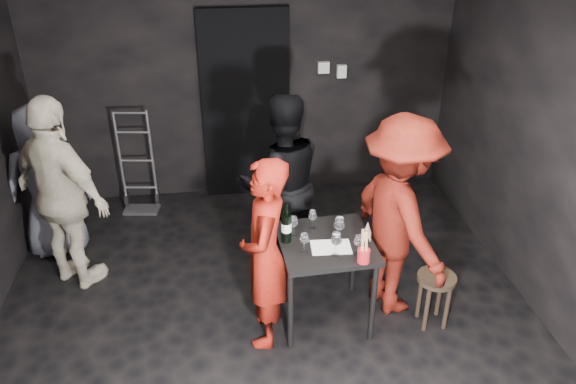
{
  "coord_description": "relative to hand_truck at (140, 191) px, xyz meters",
  "views": [
    {
      "loc": [
        -0.29,
        -3.39,
        3.17
      ],
      "look_at": [
        0.18,
        0.25,
        1.16
      ],
      "focal_mm": 35.0,
      "sensor_mm": 36.0,
      "label": 1
    }
  ],
  "objects": [
    {
      "name": "floor",
      "position": [
        1.21,
        -2.21,
        -0.21
      ],
      "size": [
        4.5,
        5.0,
        0.02
      ],
      "primitive_type": "cube",
      "color": "black",
      "rests_on": "ground"
    },
    {
      "name": "wall_back",
      "position": [
        1.21,
        0.29,
        1.14
      ],
      "size": [
        4.5,
        0.04,
        2.7
      ],
      "primitive_type": "cube",
      "color": "black",
      "rests_on": "ground"
    },
    {
      "name": "wall_right",
      "position": [
        3.46,
        -2.21,
        1.14
      ],
      "size": [
        0.04,
        5.0,
        2.7
      ],
      "primitive_type": "cube",
      "color": "black",
      "rests_on": "ground"
    },
    {
      "name": "doorway",
      "position": [
        1.21,
        0.23,
        0.84
      ],
      "size": [
        0.95,
        0.1,
        2.1
      ],
      "primitive_type": "cube",
      "color": "black",
      "rests_on": "ground"
    },
    {
      "name": "wallbox_upper",
      "position": [
        2.06,
        0.24,
        1.24
      ],
      "size": [
        0.12,
        0.06,
        0.12
      ],
      "primitive_type": "cube",
      "color": "#B7B7B2",
      "rests_on": "wall_back"
    },
    {
      "name": "wallbox_lower",
      "position": [
        2.26,
        0.24,
        1.19
      ],
      "size": [
        0.1,
        0.06,
        0.14
      ],
      "primitive_type": "cube",
      "color": "#B7B7B2",
      "rests_on": "wall_back"
    },
    {
      "name": "hand_truck",
      "position": [
        0.0,
        0.0,
        0.0
      ],
      "size": [
        0.38,
        0.33,
        1.13
      ],
      "rotation": [
        0.0,
        0.0,
        -0.13
      ],
      "color": "#B2B2B7",
      "rests_on": "floor"
    },
    {
      "name": "tasting_table",
      "position": [
        1.68,
        -2.04,
        0.44
      ],
      "size": [
        0.72,
        0.72,
        0.75
      ],
      "rotation": [
        0.0,
        0.0,
        0.05
      ],
      "color": "black",
      "rests_on": "floor"
    },
    {
      "name": "stool",
      "position": [
        2.54,
        -2.23,
        0.15
      ],
      "size": [
        0.31,
        0.31,
        0.47
      ],
      "rotation": [
        0.0,
        0.0,
        0.2
      ],
      "color": "#2F2219",
      "rests_on": "floor"
    },
    {
      "name": "server_red",
      "position": [
        1.19,
        -2.2,
        0.59
      ],
      "size": [
        0.48,
        0.64,
        1.6
      ],
      "primitive_type": "imported",
      "rotation": [
        0.0,
        0.0,
        -1.74
      ],
      "color": "maroon",
      "rests_on": "floor"
    },
    {
      "name": "woman_black",
      "position": [
        1.43,
        -1.19,
        0.71
      ],
      "size": [
        0.96,
        0.63,
        1.85
      ],
      "primitive_type": "imported",
      "rotation": [
        0.0,
        0.0,
        3.3
      ],
      "color": "black",
      "rests_on": "floor"
    },
    {
      "name": "man_maroon",
      "position": [
        2.29,
        -1.94,
        0.77
      ],
      "size": [
        0.93,
        1.38,
        1.95
      ],
      "primitive_type": "imported",
      "rotation": [
        0.0,
        0.0,
        1.87
      ],
      "color": "#60140C",
      "rests_on": "floor"
    },
    {
      "name": "bystander_cream",
      "position": [
        -0.43,
        -1.27,
        0.82
      ],
      "size": [
        1.3,
        1.19,
        2.05
      ],
      "primitive_type": "imported",
      "rotation": [
        0.0,
        0.0,
        2.49
      ],
      "color": "beige",
      "rests_on": "floor"
    },
    {
      "name": "bystander_grey",
      "position": [
        -0.71,
        -0.75,
        0.55
      ],
      "size": [
        0.79,
        0.51,
        1.51
      ],
      "primitive_type": "imported",
      "rotation": [
        0.0,
        0.0,
        3.3
      ],
      "color": "slate",
      "rests_on": "floor"
    },
    {
      "name": "tasting_mat",
      "position": [
        1.7,
        -2.13,
        0.54
      ],
      "size": [
        0.31,
        0.22,
        0.0
      ],
      "primitive_type": "cube",
      "rotation": [
        0.0,
        0.0,
        -0.06
      ],
      "color": "white",
      "rests_on": "tasting_table"
    },
    {
      "name": "wine_glass_a",
      "position": [
        1.49,
        -2.16,
        0.63
      ],
      "size": [
        0.07,
        0.07,
        0.18
      ],
      "primitive_type": null,
      "rotation": [
        0.0,
        0.0,
        -0.11
      ],
      "color": "white",
      "rests_on": "tasting_table"
    },
    {
      "name": "wine_glass_b",
      "position": [
        1.44,
        -1.93,
        0.63
      ],
      "size": [
        0.08,
        0.08,
        0.19
      ],
      "primitive_type": null,
      "rotation": [
        0.0,
        0.0,
        -0.18
      ],
      "color": "white",
      "rests_on": "tasting_table"
    },
    {
      "name": "wine_glass_c",
      "position": [
        1.61,
        -1.85,
        0.63
      ],
      "size": [
        0.09,
        0.09,
        0.18
      ],
      "primitive_type": null,
      "rotation": [
        0.0,
        0.0,
        0.31
      ],
      "color": "white",
      "rests_on": "tasting_table"
    },
    {
      "name": "wine_glass_d",
      "position": [
        1.72,
        -2.23,
        0.65
      ],
      "size": [
        0.1,
        0.1,
        0.22
      ],
      "primitive_type": null,
      "rotation": [
        0.0,
        0.0,
        -0.3
      ],
      "color": "white",
      "rests_on": "tasting_table"
    },
    {
      "name": "wine_glass_e",
      "position": [
        1.88,
        -2.25,
        0.63
      ],
      "size": [
        0.09,
        0.09,
        0.19
      ],
      "primitive_type": null,
      "rotation": [
        0.0,
        0.0,
        0.4
      ],
      "color": "white",
      "rests_on": "tasting_table"
    },
    {
      "name": "wine_glass_f",
      "position": [
        1.78,
        -2.04,
        0.65
      ],
      "size": [
        0.1,
        0.1,
        0.22
      ],
      "primitive_type": null,
      "rotation": [
        0.0,
        0.0,
        0.24
      ],
      "color": "white",
      "rests_on": "tasting_table"
    },
    {
      "name": "wine_bottle",
      "position": [
        1.38,
        -2.0,
        0.67
      ],
      "size": [
        0.08,
        0.08,
        0.33
      ],
      "rotation": [
        0.0,
        0.0,
        -0.31
      ],
      "color": "black",
      "rests_on": "tasting_table"
    },
    {
      "name": "breadstick_cup",
      "position": [
        1.9,
        -2.34,
        0.67
      ],
      "size": [
        0.09,
        0.09,
        0.29
      ],
      "rotation": [
        0.0,
        0.0,
        0.18
      ],
      "color": "#AC1B1F",
      "rests_on": "tasting_table"
    },
    {
      "name": "reserved_card",
      "position": [
        1.99,
        -2.03,
        0.59
      ],
      "size": [
        0.11,
        0.15,
        0.1
      ],
      "primitive_type": null,
      "rotation": [
        0.0,
        0.0,
        -0.31
      ],
      "color": "white",
      "rests_on": "tasting_table"
    }
  ]
}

